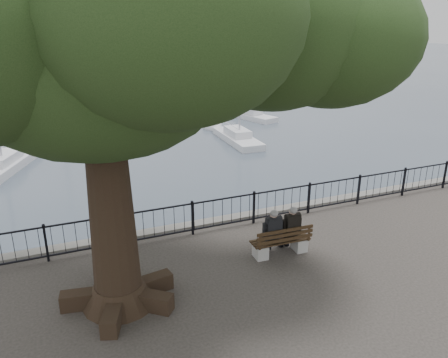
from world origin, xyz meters
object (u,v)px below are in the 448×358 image
bench (281,244)px  person_left (271,234)px  lion_monument (93,63)px  person_right (290,230)px  tree (139,16)px

bench → person_left: bearing=158.5°
bench → lion_monument: 49.50m
person_left → person_right: 0.56m
bench → person_right: 0.45m
person_left → bench: bearing=-21.5°
person_right → lion_monument: 49.41m
person_left → tree: 6.32m
bench → tree: size_ratio=0.15×
lion_monument → bench: bearing=-91.4°
person_left → person_right: (0.56, -0.02, 0.00)m
tree → bench: bearing=6.0°
person_left → lion_monument: lion_monument is taller
person_left → lion_monument: (1.46, 49.38, 0.50)m
bench → tree: (-3.53, -0.37, 5.71)m
person_left → lion_monument: bearing=88.3°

